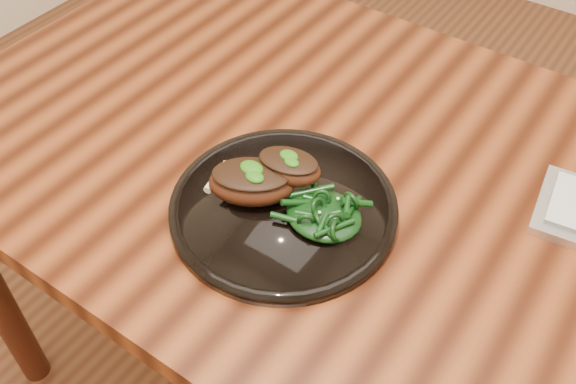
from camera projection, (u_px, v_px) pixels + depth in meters
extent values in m
cube|color=black|center=(429.00, 211.00, 0.91)|extent=(1.60, 0.80, 0.04)
cylinder|color=#36160C|center=(206.00, 107.00, 1.67)|extent=(0.06, 0.06, 0.71)
cylinder|color=black|center=(284.00, 208.00, 0.88)|extent=(0.31, 0.31, 0.02)
torus|color=black|center=(284.00, 207.00, 0.87)|extent=(0.31, 0.31, 0.02)
cylinder|color=black|center=(283.00, 206.00, 0.87)|extent=(0.21, 0.21, 0.00)
ellipsoid|color=#3B190B|center=(252.00, 184.00, 0.86)|extent=(0.14, 0.12, 0.05)
ellipsoid|color=black|center=(251.00, 174.00, 0.85)|extent=(0.12, 0.11, 0.01)
cylinder|color=beige|center=(217.00, 177.00, 0.89)|extent=(0.02, 0.06, 0.01)
ellipsoid|color=#144F08|center=(251.00, 171.00, 0.85)|extent=(0.03, 0.02, 0.01)
ellipsoid|color=#3B190B|center=(288.00, 168.00, 0.87)|extent=(0.10, 0.08, 0.04)
ellipsoid|color=black|center=(289.00, 160.00, 0.86)|extent=(0.09, 0.07, 0.01)
cylinder|color=beige|center=(266.00, 157.00, 0.89)|extent=(0.01, 0.05, 0.01)
ellipsoid|color=#144F08|center=(289.00, 158.00, 0.85)|extent=(0.03, 0.02, 0.01)
ellipsoid|color=#144F08|center=(288.00, 163.00, 0.92)|extent=(0.07, 0.05, 0.00)
ellipsoid|color=black|center=(324.00, 215.00, 0.84)|extent=(0.10, 0.09, 0.02)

